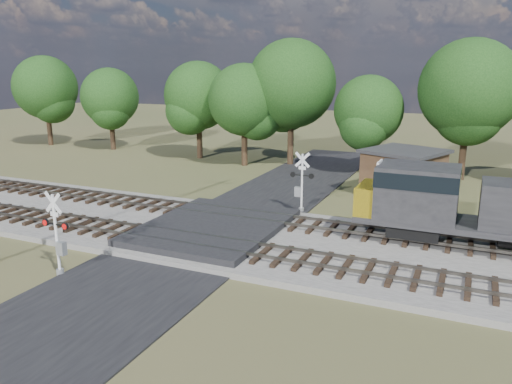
% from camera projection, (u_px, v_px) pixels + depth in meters
% --- Properties ---
extents(ground, '(160.00, 160.00, 0.00)m').
position_uv_depth(ground, '(209.00, 237.00, 27.01)').
color(ground, '#47502A').
rests_on(ground, ground).
extents(ballast_bed, '(140.00, 10.00, 0.30)m').
position_uv_depth(ballast_bed, '(400.00, 259.00, 23.52)').
color(ballast_bed, gray).
rests_on(ballast_bed, ground).
extents(road, '(7.00, 60.00, 0.08)m').
position_uv_depth(road, '(209.00, 236.00, 27.00)').
color(road, black).
rests_on(road, ground).
extents(crossing_panel, '(7.00, 9.00, 0.62)m').
position_uv_depth(crossing_panel, '(213.00, 229.00, 27.38)').
color(crossing_panel, '#262628').
rests_on(crossing_panel, ground).
extents(track_near, '(140.00, 2.60, 0.33)m').
position_uv_depth(track_near, '(246.00, 250.00, 23.92)').
color(track_near, black).
rests_on(track_near, ballast_bed).
extents(track_far, '(140.00, 2.60, 0.33)m').
position_uv_depth(track_far, '(283.00, 221.00, 28.35)').
color(track_far, black).
rests_on(track_far, ballast_bed).
extents(crossing_signal_near, '(1.53, 0.33, 3.80)m').
position_uv_depth(crossing_signal_near, '(58.00, 241.00, 21.69)').
color(crossing_signal_near, silver).
rests_on(crossing_signal_near, ground).
extents(crossing_signal_far, '(1.55, 0.34, 3.85)m').
position_uv_depth(crossing_signal_far, '(301.00, 187.00, 31.26)').
color(crossing_signal_far, silver).
rests_on(crossing_signal_far, ground).
extents(equipment_shed, '(6.34, 6.34, 3.32)m').
position_uv_depth(equipment_shed, '(404.00, 173.00, 35.25)').
color(equipment_shed, '#452F1D').
rests_on(equipment_shed, ground).
extents(treeline, '(83.57, 10.90, 11.67)m').
position_uv_depth(treeline, '(428.00, 95.00, 40.37)').
color(treeline, black).
rests_on(treeline, ground).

